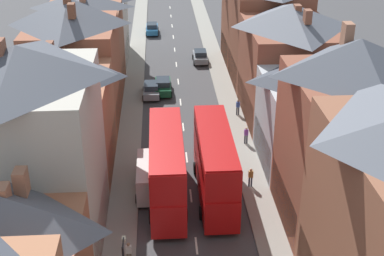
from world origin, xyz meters
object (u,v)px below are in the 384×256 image
Objects in this scene: delivery_van at (150,177)px; pedestrian_far_right at (238,107)px; car_near_silver at (151,89)px; car_parked_right_a at (152,28)px; pedestrian_far_left at (246,134)px; pedestrian_mid_right at (251,177)px; car_parked_left_a at (163,86)px; double_decker_bus_mid_street at (167,167)px; pedestrian_mid_left at (129,252)px; car_near_blue at (200,56)px; double_decker_bus_lead at (215,164)px.

delivery_van reaches higher than pedestrian_far_right.
car_parked_right_a is (0.00, 23.97, 0.02)m from car_near_silver.
delivery_van is at bearing -140.17° from pedestrian_far_left.
car_near_silver is 20.54m from pedestrian_mid_right.
pedestrian_far_left is (7.29, -12.71, 0.19)m from car_parked_left_a.
double_decker_bus_mid_street is 6.86m from pedestrian_mid_right.
car_parked_left_a is at bearing 84.79° from pedestrian_mid_left.
pedestrian_mid_left reaches higher than car_parked_left_a.
car_parked_right_a is 2.65× the size of pedestrian_far_right.
car_near_silver is 0.80× the size of delivery_van.
car_parked_left_a is (1.30, 0.88, 0.04)m from car_near_silver.
delivery_van is at bearing -101.76° from car_near_blue.
double_decker_bus_mid_street reaches higher than car_near_silver.
car_parked_left_a is at bearing 34.09° from car_near_silver.
double_decker_bus_lead is 2.74× the size of car_near_blue.
double_decker_bus_lead is at bearing -10.07° from delivery_van.
delivery_van reaches higher than car_near_blue.
car_parked_right_a is 51.44m from pedestrian_mid_left.
double_decker_bus_mid_street is 8.01m from pedestrian_mid_left.
car_parked_left_a is 1.04× the size of car_parked_right_a.
pedestrian_mid_right and pedestrian_far_right have the same top height.
delivery_van is 11.19m from pedestrian_far_left.
double_decker_bus_lead is 6.71× the size of pedestrian_mid_left.
car_near_silver is at bearing 112.40° from pedestrian_mid_right.
double_decker_bus_mid_street is 2.53× the size of car_parked_right_a.
car_near_blue is 11.06m from car_parked_left_a.
car_parked_right_a is (-6.20, 13.17, 0.01)m from car_near_blue.
double_decker_bus_lead is 6.71× the size of pedestrian_mid_right.
double_decker_bus_mid_street reaches higher than car_parked_left_a.
pedestrian_far_left is at bearing 83.94° from pedestrian_mid_right.
pedestrian_far_left and pedestrian_far_right have the same top height.
pedestrian_mid_left is (-2.59, -28.34, 0.19)m from car_parked_left_a.
car_parked_left_a is 9.88m from pedestrian_far_right.
delivery_van is 3.23× the size of pedestrian_far_right.
double_decker_bus_lead is at bearing -83.63° from car_parked_right_a.
car_near_silver is 2.58× the size of pedestrian_far_left.
delivery_van reaches higher than car_parked_right_a.
delivery_van is 3.23× the size of pedestrian_far_left.
delivery_van is (-4.89, 0.87, -1.48)m from double_decker_bus_lead.
car_parked_left_a is at bearing 119.84° from pedestrian_far_left.
car_parked_right_a is (-1.30, 23.09, -0.02)m from car_parked_left_a.
car_parked_left_a is at bearing 89.98° from double_decker_bus_mid_street.
pedestrian_far_left is (8.59, -35.79, 0.21)m from car_parked_right_a.
pedestrian_mid_right is (2.94, 0.87, -1.78)m from double_decker_bus_lead.
pedestrian_far_right is at bearing 86.19° from pedestrian_mid_right.
car_parked_left_a reaches higher than car_parked_right_a.
car_parked_left_a is 0.85× the size of delivery_van.
pedestrian_far_left is at bearing 39.83° from delivery_van.
pedestrian_mid_right is 1.00× the size of pedestrian_far_right.
delivery_van reaches higher than car_parked_left_a.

